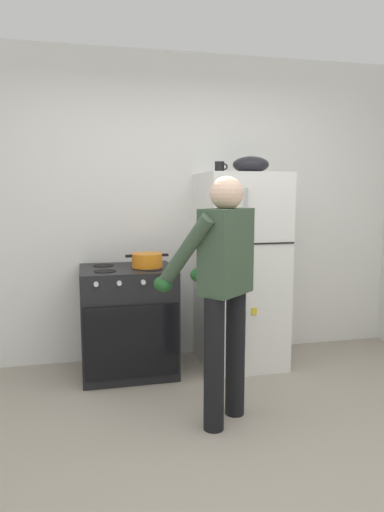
# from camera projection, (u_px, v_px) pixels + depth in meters

# --- Properties ---
(ground) EXTENTS (8.00, 8.00, 0.00)m
(ground) POSITION_uv_depth(u_px,v_px,m) (240.00, 471.00, 2.55)
(ground) COLOR #9E9384
(kitchen_wall_back) EXTENTS (6.00, 0.10, 2.70)m
(kitchen_wall_back) POSITION_uv_depth(u_px,v_px,m) (171.00, 209.00, 4.25)
(kitchen_wall_back) COLOR white
(kitchen_wall_back) RESTS_ON ground
(refrigerator) EXTENTS (0.68, 0.72, 1.66)m
(refrigerator) POSITION_uv_depth(u_px,v_px,m) (240.00, 270.00, 4.07)
(refrigerator) COLOR white
(refrigerator) RESTS_ON ground
(stove_range) EXTENTS (0.76, 0.67, 0.89)m
(stove_range) POSITION_uv_depth(u_px,v_px,m) (128.00, 321.00, 3.89)
(stove_range) COLOR black
(stove_range) RESTS_ON ground
(person_cook) EXTENTS (0.65, 0.68, 1.60)m
(person_cook) POSITION_uv_depth(u_px,v_px,m) (221.00, 279.00, 3.00)
(person_cook) COLOR black
(person_cook) RESTS_ON ground
(red_pot) EXTENTS (0.35, 0.25, 0.11)m
(red_pot) POSITION_uv_depth(u_px,v_px,m) (147.00, 260.00, 3.82)
(red_pot) COLOR orange
(red_pot) RESTS_ON stove_range
(coffee_mug) EXTENTS (0.11, 0.08, 0.10)m
(coffee_mug) POSITION_uv_depth(u_px,v_px,m) (220.00, 167.00, 3.96)
(coffee_mug) COLOR black
(coffee_mug) RESTS_ON refrigerator
(mixing_bowl) EXTENTS (0.31, 0.31, 0.14)m
(mixing_bowl) POSITION_uv_depth(u_px,v_px,m) (251.00, 165.00, 3.97)
(mixing_bowl) COLOR black
(mixing_bowl) RESTS_ON refrigerator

